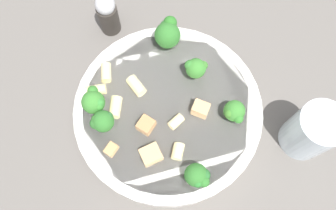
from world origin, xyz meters
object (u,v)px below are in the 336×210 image
object	(u,v)px
broccoli_floret_3	(94,102)
broccoli_floret_2	(168,33)
broccoli_floret_1	(234,113)
rigatoni_1	(178,151)
pasta_bowl	(168,111)
rigatoni_5	(176,122)
broccoli_floret_0	(196,68)
rigatoni_0	(106,73)
broccoli_floret_5	(198,176)
chicken_chunk_3	(111,149)
pepper_shaker	(108,14)
chicken_chunk_2	(146,125)
rigatoni_3	(136,86)
broccoli_floret_4	(102,121)
rigatoni_2	(96,90)
drinking_glass	(310,132)
rigatoni_4	(115,107)
chicken_chunk_1	(151,155)
chicken_chunk_0	(201,109)

from	to	relation	value
broccoli_floret_3	broccoli_floret_2	bearing A→B (deg)	-35.20
broccoli_floret_1	rigatoni_1	distance (m)	0.09
pasta_bowl	rigatoni_5	size ratio (longest dim) A/B	12.56
pasta_bowl	broccoli_floret_0	bearing A→B (deg)	-30.36
broccoli_floret_1	rigatoni_5	xyz separation A→B (m)	(-0.02, 0.08, -0.01)
broccoli_floret_0	rigatoni_0	world-z (taller)	broccoli_floret_0
broccoli_floret_5	chicken_chunk_3	size ratio (longest dim) A/B	2.07
broccoli_floret_1	pepper_shaker	bearing A→B (deg)	54.58
chicken_chunk_2	broccoli_floret_5	bearing A→B (deg)	-129.20
chicken_chunk_3	pepper_shaker	xyz separation A→B (m)	(0.21, 0.05, -0.00)
rigatoni_0	rigatoni_3	xyz separation A→B (m)	(-0.02, -0.05, 0.00)
chicken_chunk_3	rigatoni_5	bearing A→B (deg)	-59.00
broccoli_floret_5	rigatoni_1	world-z (taller)	broccoli_floret_5
broccoli_floret_5	rigatoni_1	xyz separation A→B (m)	(0.03, 0.03, -0.01)
chicken_chunk_3	pepper_shaker	world-z (taller)	pepper_shaker
rigatoni_0	chicken_chunk_2	distance (m)	0.10
broccoli_floret_2	chicken_chunk_2	xyz separation A→B (m)	(-0.14, 0.01, -0.02)
broccoli_floret_4	rigatoni_3	size ratio (longest dim) A/B	1.38
rigatoni_2	pasta_bowl	bearing A→B (deg)	-95.67
rigatoni_0	drinking_glass	world-z (taller)	drinking_glass
broccoli_floret_0	chicken_chunk_2	xyz separation A→B (m)	(-0.09, 0.06, -0.01)
rigatoni_5	broccoli_floret_1	bearing A→B (deg)	-76.95
broccoli_floret_2	rigatoni_3	xyz separation A→B (m)	(-0.08, 0.04, -0.02)
drinking_glass	rigatoni_4	bearing A→B (deg)	89.74
broccoli_floret_1	rigatoni_4	bearing A→B (deg)	92.80
rigatoni_4	drinking_glass	distance (m)	0.27
rigatoni_2	chicken_chunk_1	world-z (taller)	same
rigatoni_2	chicken_chunk_0	world-z (taller)	chicken_chunk_0
rigatoni_5	broccoli_floret_5	bearing A→B (deg)	-153.88
broccoli_floret_2	broccoli_floret_5	xyz separation A→B (m)	(-0.20, -0.06, -0.00)
rigatoni_3	rigatoni_1	bearing A→B (deg)	-141.20
rigatoni_3	chicken_chunk_1	xyz separation A→B (m)	(-0.10, -0.04, -0.00)
chicken_chunk_3	chicken_chunk_1	bearing A→B (deg)	-90.82
rigatoni_5	chicken_chunk_0	distance (m)	0.04
chicken_chunk_0	broccoli_floret_0	bearing A→B (deg)	13.14
rigatoni_0	drinking_glass	bearing A→B (deg)	-100.17
pasta_bowl	broccoli_floret_0	world-z (taller)	broccoli_floret_0
broccoli_floret_3	rigatoni_5	world-z (taller)	broccoli_floret_3
rigatoni_0	chicken_chunk_3	bearing A→B (deg)	-165.80
chicken_chunk_0	chicken_chunk_2	distance (m)	0.08
broccoli_floret_0	pepper_shaker	size ratio (longest dim) A/B	0.47
pasta_bowl	chicken_chunk_1	xyz separation A→B (m)	(-0.07, 0.01, 0.02)
rigatoni_3	broccoli_floret_0	bearing A→B (deg)	-68.69
rigatoni_3	rigatoni_4	bearing A→B (deg)	146.35
rigatoni_1	pepper_shaker	world-z (taller)	pepper_shaker
broccoli_floret_2	broccoli_floret_5	world-z (taller)	broccoli_floret_2
broccoli_floret_5	rigatoni_2	world-z (taller)	broccoli_floret_5
rigatoni_3	pasta_bowl	bearing A→B (deg)	-116.28
rigatoni_2	rigatoni_5	distance (m)	0.12
broccoli_floret_5	rigatoni_2	distance (m)	0.19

